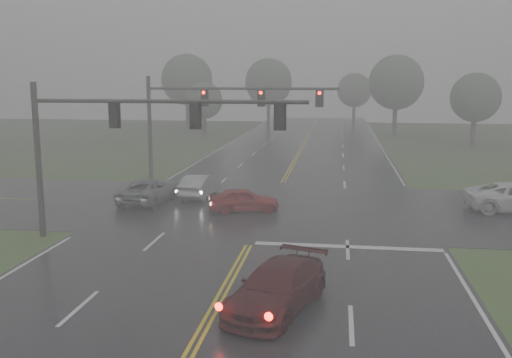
% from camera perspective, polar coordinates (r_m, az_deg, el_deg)
% --- Properties ---
extents(main_road, '(18.00, 160.00, 0.02)m').
position_cam_1_polar(main_road, '(32.13, 0.94, -3.63)').
color(main_road, black).
rests_on(main_road, ground).
extents(cross_street, '(120.00, 14.00, 0.02)m').
position_cam_1_polar(cross_street, '(34.06, 1.36, -2.85)').
color(cross_street, black).
rests_on(cross_street, ground).
extents(stop_bar, '(8.50, 0.50, 0.01)m').
position_cam_1_polar(stop_bar, '(26.49, 9.14, -6.76)').
color(stop_bar, silver).
rests_on(stop_bar, ground).
extents(sedan_maroon, '(3.59, 5.60, 1.51)m').
position_cam_1_polar(sedan_maroon, '(19.48, 2.11, -12.92)').
color(sedan_maroon, '#3B0A0D').
rests_on(sedan_maroon, ground).
extents(sedan_red, '(4.36, 2.65, 1.39)m').
position_cam_1_polar(sedan_red, '(32.91, -1.23, -3.30)').
color(sedan_red, maroon).
rests_on(sedan_red, ground).
extents(sedan_silver, '(1.98, 4.60, 1.47)m').
position_cam_1_polar(sedan_silver, '(37.21, -5.59, -1.78)').
color(sedan_silver, gray).
rests_on(sedan_silver, ground).
extents(car_grey, '(2.97, 5.51, 1.47)m').
position_cam_1_polar(car_grey, '(36.06, -10.56, -2.29)').
color(car_grey, '#5A5B61').
rests_on(car_grey, ground).
extents(signal_gantry_near, '(13.00, 0.33, 7.44)m').
position_cam_1_polar(signal_gantry_near, '(27.25, -13.79, 4.74)').
color(signal_gantry_near, black).
rests_on(signal_gantry_near, ground).
extents(signal_gantry_far, '(14.32, 0.39, 7.77)m').
position_cam_1_polar(signal_gantry_far, '(42.74, -4.94, 7.16)').
color(signal_gantry_far, black).
rests_on(signal_gantry_far, ground).
extents(tree_nw_a, '(4.85, 4.85, 7.13)m').
position_cam_1_polar(tree_nw_a, '(76.20, -5.20, 7.81)').
color(tree_nw_a, '#312720').
rests_on(tree_nw_a, ground).
extents(tree_ne_a, '(7.28, 7.28, 10.70)m').
position_cam_1_polar(tree_ne_a, '(78.93, 13.85, 9.35)').
color(tree_ne_a, '#312720').
rests_on(tree_ne_a, ground).
extents(tree_n_mid, '(7.26, 7.26, 10.66)m').
position_cam_1_polar(tree_n_mid, '(89.11, 1.26, 9.67)').
color(tree_n_mid, '#312720').
rests_on(tree_n_mid, ground).
extents(tree_e_near, '(5.62, 5.62, 8.25)m').
position_cam_1_polar(tree_e_near, '(70.04, 21.09, 7.60)').
color(tree_e_near, '#312720').
rests_on(tree_e_near, ground).
extents(tree_nw_b, '(7.64, 7.64, 11.23)m').
position_cam_1_polar(tree_nw_b, '(87.17, -6.93, 9.84)').
color(tree_nw_b, '#312720').
rests_on(tree_nw_b, ground).
extents(tree_n_far, '(5.79, 5.79, 8.50)m').
position_cam_1_polar(tree_n_far, '(99.00, 9.82, 8.74)').
color(tree_n_far, '#312720').
rests_on(tree_n_far, ground).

